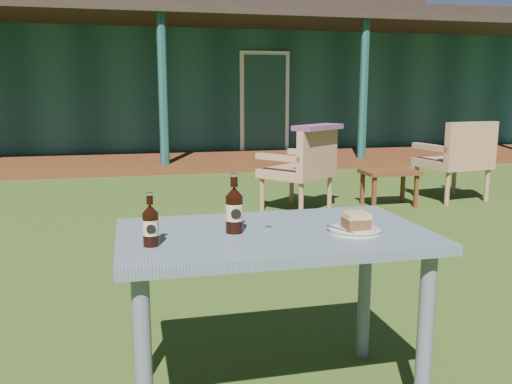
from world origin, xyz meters
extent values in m
plane|color=#334916|center=(0.00, 0.00, 0.00)|extent=(80.00, 80.00, 0.00)
cube|color=#183F3B|center=(0.00, 9.50, 1.30)|extent=(15.00, 6.00, 2.60)
cube|color=black|center=(0.00, 9.50, 2.75)|extent=(15.80, 6.80, 0.30)
cube|color=black|center=(0.00, 9.50, 3.15)|extent=(12.00, 3.50, 0.60)
cube|color=#552B14|center=(0.00, 5.60, 0.08)|extent=(15.00, 1.80, 0.16)
cube|color=black|center=(0.00, 5.60, 2.45)|extent=(15.40, 2.00, 0.12)
cylinder|color=#183F3B|center=(0.00, 4.80, 1.23)|extent=(0.14, 0.14, 2.45)
cylinder|color=#183F3B|center=(3.25, 4.80, 1.23)|extent=(0.14, 0.14, 2.45)
cube|color=white|center=(2.00, 6.48, 1.00)|extent=(0.95, 0.06, 2.00)
cube|color=#193D38|center=(2.00, 6.45, 1.00)|extent=(0.80, 0.04, 1.85)
cylinder|color=brown|center=(3.00, 18.50, 4.75)|extent=(0.28, 0.28, 9.50)
cube|color=slate|center=(0.00, -1.60, 0.70)|extent=(1.20, 0.70, 0.04)
cylinder|color=slate|center=(-0.52, -1.87, 0.34)|extent=(0.06, 0.06, 0.68)
cylinder|color=slate|center=(0.52, -1.87, 0.34)|extent=(0.06, 0.06, 0.68)
cylinder|color=slate|center=(-0.52, -1.33, 0.34)|extent=(0.06, 0.06, 0.68)
cylinder|color=slate|center=(0.52, -1.33, 0.34)|extent=(0.06, 0.06, 0.68)
cylinder|color=silver|center=(0.30, -1.69, 0.73)|extent=(0.20, 0.20, 0.01)
cylinder|color=olive|center=(0.30, -1.69, 0.73)|extent=(0.20, 0.20, 0.00)
cube|color=#56321B|center=(0.31, -1.69, 0.75)|extent=(0.09, 0.08, 0.04)
cube|color=tan|center=(0.31, -1.69, 0.79)|extent=(0.09, 0.09, 0.02)
cube|color=silver|center=(0.23, -1.70, 0.74)|extent=(0.07, 0.13, 0.00)
cylinder|color=black|center=(-0.15, -1.59, 0.79)|extent=(0.07, 0.07, 0.14)
cone|color=black|center=(-0.15, -1.59, 0.88)|extent=(0.07, 0.07, 0.04)
cylinder|color=black|center=(-0.15, -1.59, 0.92)|extent=(0.03, 0.03, 0.04)
cylinder|color=silver|center=(-0.15, -1.59, 0.94)|extent=(0.03, 0.03, 0.01)
cylinder|color=#C0B287|center=(-0.15, -1.59, 0.80)|extent=(0.07, 0.07, 0.06)
cylinder|color=black|center=(-0.15, -1.62, 0.80)|extent=(0.04, 0.00, 0.04)
cylinder|color=black|center=(-0.47, -1.70, 0.78)|extent=(0.06, 0.06, 0.12)
cone|color=black|center=(-0.47, -1.70, 0.85)|extent=(0.06, 0.06, 0.03)
cylinder|color=black|center=(-0.47, -1.70, 0.89)|extent=(0.02, 0.02, 0.03)
cylinder|color=silver|center=(-0.47, -1.70, 0.91)|extent=(0.03, 0.03, 0.01)
cylinder|color=#C0B287|center=(-0.47, -1.70, 0.79)|extent=(0.06, 0.06, 0.05)
cylinder|color=black|center=(-0.47, -1.73, 0.79)|extent=(0.03, 0.00, 0.03)
cylinder|color=silver|center=(-0.01, -1.56, 0.72)|extent=(0.03, 0.03, 0.01)
cube|color=#A36F51|center=(1.20, 1.89, 0.40)|extent=(0.88, 0.87, 0.09)
cube|color=#A36F51|center=(1.36, 1.68, 0.66)|extent=(0.56, 0.46, 0.42)
cube|color=#A36F51|center=(1.41, 2.08, 0.59)|extent=(0.40, 0.49, 0.06)
cube|color=#A36F51|center=(0.95, 1.73, 0.59)|extent=(0.40, 0.49, 0.06)
cylinder|color=#A36F51|center=(1.26, 2.26, 0.18)|extent=(0.05, 0.05, 0.36)
cylinder|color=#A36F51|center=(0.83, 1.92, 0.18)|extent=(0.05, 0.05, 0.36)
cylinder|color=#A36F51|center=(1.56, 1.86, 0.18)|extent=(0.05, 0.05, 0.36)
cylinder|color=#A36F51|center=(1.13, 1.52, 0.18)|extent=(0.05, 0.05, 0.36)
cube|color=#A36F51|center=(3.16, 2.03, 0.43)|extent=(0.78, 0.74, 0.10)
cube|color=#A36F51|center=(3.20, 1.76, 0.70)|extent=(0.69, 0.19, 0.45)
cube|color=#A36F51|center=(3.45, 2.10, 0.63)|extent=(0.17, 0.60, 0.06)
cube|color=#A36F51|center=(2.85, 2.01, 0.63)|extent=(0.17, 0.60, 0.06)
cylinder|color=#A36F51|center=(3.40, 2.34, 0.19)|extent=(0.05, 0.05, 0.38)
cylinder|color=#A36F51|center=(2.83, 2.25, 0.19)|extent=(0.05, 0.05, 0.38)
cylinder|color=#A36F51|center=(3.48, 1.81, 0.19)|extent=(0.05, 0.05, 0.38)
cylinder|color=#A36F51|center=(2.91, 1.72, 0.19)|extent=(0.05, 0.05, 0.38)
cube|color=#6E3860|center=(1.36, 1.68, 0.90)|extent=(0.64, 0.57, 0.05)
cube|color=#552B14|center=(2.26, 1.85, 0.38)|extent=(0.60, 0.40, 0.04)
cube|color=#552B14|center=(2.01, 1.70, 0.18)|extent=(0.04, 0.04, 0.36)
cube|color=#552B14|center=(2.51, 1.70, 0.18)|extent=(0.04, 0.04, 0.36)
cube|color=#552B14|center=(2.01, 2.00, 0.18)|extent=(0.04, 0.04, 0.36)
cube|color=#552B14|center=(2.51, 2.00, 0.18)|extent=(0.04, 0.04, 0.36)
camera|label=1|loc=(-0.54, -3.58, 1.25)|focal=38.00mm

